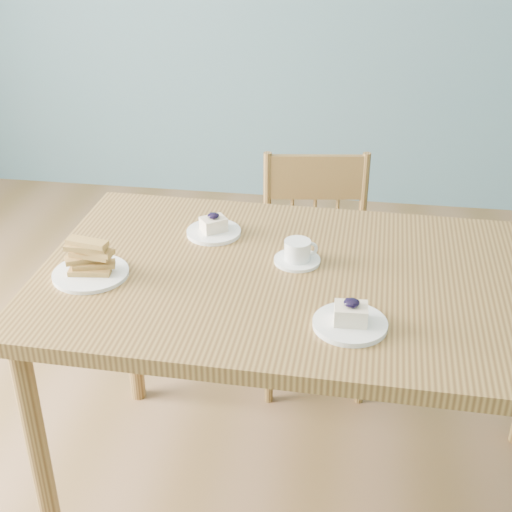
{
  "coord_description": "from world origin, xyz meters",
  "views": [
    {
      "loc": [
        0.26,
        -1.4,
        1.74
      ],
      "look_at": [
        0.0,
        0.27,
        0.82
      ],
      "focal_mm": 50.0,
      "sensor_mm": 36.0,
      "label": 1
    }
  ],
  "objects_px": {
    "cheesecake_plate_far": "(214,229)",
    "dining_chair": "(315,273)",
    "dining_table": "(319,302)",
    "biscotti_plate": "(89,263)",
    "coffee_cup": "(298,253)",
    "cheesecake_plate_near": "(350,320)"
  },
  "relations": [
    {
      "from": "cheesecake_plate_far",
      "to": "dining_chair",
      "type": "bearing_deg",
      "value": 58.28
    },
    {
      "from": "dining_table",
      "to": "biscotti_plate",
      "type": "height_order",
      "value": "biscotti_plate"
    },
    {
      "from": "dining_chair",
      "to": "coffee_cup",
      "type": "height_order",
      "value": "coffee_cup"
    },
    {
      "from": "dining_chair",
      "to": "biscotti_plate",
      "type": "height_order",
      "value": "biscotti_plate"
    },
    {
      "from": "coffee_cup",
      "to": "biscotti_plate",
      "type": "xyz_separation_m",
      "value": [
        -0.53,
        -0.15,
        0.01
      ]
    },
    {
      "from": "dining_chair",
      "to": "dining_table",
      "type": "bearing_deg",
      "value": -93.64
    },
    {
      "from": "dining_chair",
      "to": "coffee_cup",
      "type": "xyz_separation_m",
      "value": [
        -0.02,
        -0.57,
        0.39
      ]
    },
    {
      "from": "dining_table",
      "to": "cheesecake_plate_far",
      "type": "xyz_separation_m",
      "value": [
        -0.32,
        0.2,
        0.1
      ]
    },
    {
      "from": "cheesecake_plate_near",
      "to": "cheesecake_plate_far",
      "type": "bearing_deg",
      "value": 134.44
    },
    {
      "from": "dining_table",
      "to": "cheesecake_plate_near",
      "type": "relative_size",
      "value": 8.6
    },
    {
      "from": "coffee_cup",
      "to": "biscotti_plate",
      "type": "bearing_deg",
      "value": 178.47
    },
    {
      "from": "dining_table",
      "to": "cheesecake_plate_far",
      "type": "distance_m",
      "value": 0.39
    },
    {
      "from": "dining_chair",
      "to": "cheesecake_plate_near",
      "type": "xyz_separation_m",
      "value": [
        0.14,
        -0.86,
        0.38
      ]
    },
    {
      "from": "dining_chair",
      "to": "coffee_cup",
      "type": "bearing_deg",
      "value": -99.69
    },
    {
      "from": "dining_chair",
      "to": "biscotti_plate",
      "type": "relative_size",
      "value": 4.27
    },
    {
      "from": "coffee_cup",
      "to": "biscotti_plate",
      "type": "height_order",
      "value": "biscotti_plate"
    },
    {
      "from": "dining_table",
      "to": "cheesecake_plate_far",
      "type": "relative_size",
      "value": 9.51
    },
    {
      "from": "cheesecake_plate_far",
      "to": "biscotti_plate",
      "type": "xyz_separation_m",
      "value": [
        -0.27,
        -0.28,
        0.02
      ]
    },
    {
      "from": "cheesecake_plate_near",
      "to": "biscotti_plate",
      "type": "height_order",
      "value": "biscotti_plate"
    },
    {
      "from": "cheesecake_plate_near",
      "to": "dining_chair",
      "type": "bearing_deg",
      "value": 98.91
    },
    {
      "from": "dining_table",
      "to": "coffee_cup",
      "type": "bearing_deg",
      "value": 135.11
    },
    {
      "from": "dining_chair",
      "to": "biscotti_plate",
      "type": "distance_m",
      "value": 0.99
    }
  ]
}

